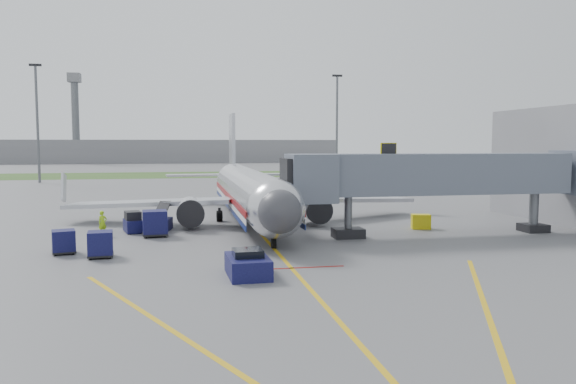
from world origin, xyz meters
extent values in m
plane|color=#565659|center=(0.00, 0.00, 0.00)|extent=(400.00, 400.00, 0.00)
cube|color=#2D4C1E|center=(0.00, 90.00, 0.01)|extent=(300.00, 25.00, 0.01)
cube|color=gold|center=(0.00, -2.00, 0.00)|extent=(0.25, 50.00, 0.01)
cube|color=maroon|center=(0.00, -4.00, 0.00)|extent=(6.00, 0.25, 0.01)
cube|color=gold|center=(-6.00, -14.00, 0.00)|extent=(9.52, 20.04, 0.01)
cube|color=gold|center=(6.00, -14.00, 0.00)|extent=(9.52, 20.04, 0.01)
cylinder|color=silver|center=(0.00, 15.00, 2.70)|extent=(3.80, 28.00, 3.80)
sphere|color=silver|center=(0.00, 1.00, 2.70)|extent=(3.80, 3.80, 3.80)
sphere|color=#38383D|center=(0.00, -0.30, 2.70)|extent=(2.74, 2.74, 2.74)
cube|color=black|center=(0.00, 0.60, 3.25)|extent=(2.20, 1.20, 0.55)
cone|color=silver|center=(0.00, 31.50, 2.70)|extent=(3.80, 5.00, 3.80)
cube|color=#B7BAC1|center=(0.00, 31.00, 6.70)|extent=(0.35, 4.20, 7.00)
cube|color=#B7BAC1|center=(-8.50, 15.00, 1.80)|extent=(15.10, 8.59, 1.13)
cube|color=#B7BAC1|center=(8.50, 15.00, 1.80)|extent=(15.10, 8.59, 1.13)
cylinder|color=silver|center=(-5.20, 12.00, 1.35)|extent=(2.10, 3.60, 2.10)
cylinder|color=silver|center=(5.20, 12.00, 1.35)|extent=(2.10, 3.60, 2.10)
cube|color=maroon|center=(1.92, 15.00, 2.35)|extent=(0.05, 28.00, 0.45)
cube|color=navy|center=(1.92, 15.00, 1.45)|extent=(0.05, 28.00, 0.35)
cylinder|color=black|center=(0.00, 2.00, 0.30)|extent=(0.28, 0.70, 0.70)
cylinder|color=black|center=(-2.60, 15.50, 0.45)|extent=(0.50, 1.00, 1.00)
cylinder|color=black|center=(2.60, 15.50, 0.45)|extent=(0.50, 1.00, 1.00)
cube|color=slate|center=(13.00, 5.00, 4.60)|extent=(20.00, 3.00, 3.00)
cube|color=slate|center=(3.20, 5.00, 4.40)|extent=(3.20, 3.60, 3.40)
cube|color=black|center=(2.00, 5.00, 4.40)|extent=(1.60, 3.00, 2.80)
cube|color=#D0C10C|center=(9.00, 5.00, 6.40)|extent=(1.20, 0.15, 1.00)
cylinder|color=#595B60|center=(6.00, 5.00, 1.55)|extent=(0.56, 0.56, 3.10)
cube|color=black|center=(6.00, 5.00, 0.35)|extent=(2.20, 1.60, 0.70)
cylinder|color=#595B60|center=(21.00, 5.00, 1.55)|extent=(0.70, 0.70, 3.10)
cube|color=black|center=(21.00, 5.00, 0.30)|extent=(1.80, 1.80, 0.60)
cylinder|color=#595B60|center=(-30.00, 70.00, 10.00)|extent=(0.44, 0.44, 20.00)
cube|color=black|center=(-30.00, 70.00, 20.20)|extent=(2.00, 0.40, 0.40)
cylinder|color=#595B60|center=(25.00, 75.00, 10.00)|extent=(0.44, 0.44, 20.00)
cube|color=black|center=(25.00, 75.00, 20.20)|extent=(2.00, 0.40, 0.40)
cube|color=slate|center=(-10.00, 170.00, 4.00)|extent=(120.00, 14.00, 8.00)
cylinder|color=#595B60|center=(-40.00, 165.00, 14.00)|extent=(2.40, 2.40, 28.00)
cube|color=slate|center=(-40.00, 165.00, 28.50)|extent=(4.00, 4.00, 3.00)
cube|color=#0D0C36|center=(-2.58, -5.34, 0.52)|extent=(2.17, 3.44, 1.03)
cube|color=black|center=(-2.58, -5.34, 1.17)|extent=(1.55, 1.55, 0.47)
cylinder|color=black|center=(-3.38, -6.58, 0.37)|extent=(0.23, 0.76, 0.75)
cylinder|color=black|center=(-1.69, -6.53, 0.37)|extent=(0.23, 0.76, 0.75)
cylinder|color=black|center=(-3.46, -4.15, 0.37)|extent=(0.23, 0.76, 0.75)
cylinder|color=black|center=(-1.77, -4.10, 0.37)|extent=(0.23, 0.76, 0.75)
cube|color=#0D0C36|center=(-9.59, 10.61, 0.51)|extent=(1.72, 2.55, 0.93)
cube|color=black|center=(-9.59, 10.61, 1.30)|extent=(1.43, 1.71, 0.65)
cylinder|color=black|center=(-9.85, 9.69, 0.23)|extent=(0.31, 0.50, 0.47)
cylinder|color=black|center=(-8.94, 9.91, 0.23)|extent=(0.31, 0.50, 0.47)
cylinder|color=black|center=(-10.24, 11.32, 0.23)|extent=(0.31, 0.50, 0.47)
cylinder|color=black|center=(-9.33, 11.54, 0.23)|extent=(0.31, 0.50, 0.47)
cube|color=#0D0C36|center=(-13.13, 2.64, 0.82)|extent=(1.61, 1.61, 1.34)
cube|color=black|center=(-13.13, 2.64, 0.16)|extent=(1.67, 1.67, 0.10)
cylinder|color=black|center=(-13.51, 2.01, 0.12)|extent=(0.24, 0.28, 0.24)
cylinder|color=black|center=(-12.51, 2.26, 0.12)|extent=(0.24, 0.28, 0.24)
cylinder|color=black|center=(-13.76, 3.02, 0.12)|extent=(0.24, 0.28, 0.24)
cylinder|color=black|center=(-12.75, 3.26, 0.12)|extent=(0.24, 0.28, 0.24)
cube|color=#0D0C36|center=(-10.73, 1.03, 0.87)|extent=(1.55, 1.55, 1.43)
cube|color=black|center=(-10.73, 1.03, 0.17)|extent=(1.60, 1.60, 0.11)
cylinder|color=black|center=(-11.23, 0.43, 0.13)|extent=(0.23, 0.28, 0.26)
cylinder|color=black|center=(-10.13, 0.53, 0.13)|extent=(0.23, 0.28, 0.26)
cylinder|color=black|center=(-11.34, 1.53, 0.13)|extent=(0.23, 0.28, 0.26)
cylinder|color=black|center=(-10.23, 1.63, 0.13)|extent=(0.23, 0.28, 0.26)
cube|color=#0D0C36|center=(-7.83, 8.26, 1.06)|extent=(1.88, 1.88, 1.73)
cube|color=black|center=(-7.83, 8.26, 0.20)|extent=(1.94, 1.94, 0.13)
cylinder|color=black|center=(-8.44, 7.53, 0.16)|extent=(0.27, 0.33, 0.31)
cylinder|color=black|center=(-7.11, 7.65, 0.16)|extent=(0.27, 0.33, 0.31)
cylinder|color=black|center=(-8.56, 8.86, 0.16)|extent=(0.27, 0.33, 0.31)
cylinder|color=black|center=(-7.23, 8.99, 0.16)|extent=(0.27, 0.33, 0.31)
cube|color=#0D0C36|center=(-7.58, 10.60, 0.46)|extent=(2.00, 3.83, 0.91)
cube|color=black|center=(-7.50, 11.10, 1.42)|extent=(1.57, 4.18, 1.43)
cylinder|color=black|center=(-8.30, 9.38, 0.28)|extent=(0.31, 0.60, 0.57)
cylinder|color=black|center=(-7.30, 9.21, 0.28)|extent=(0.31, 0.60, 0.57)
cylinder|color=black|center=(-7.87, 11.98, 0.28)|extent=(0.31, 0.60, 0.57)
cylinder|color=black|center=(-6.87, 11.81, 0.28)|extent=(0.31, 0.60, 0.57)
cube|color=#D0C10C|center=(13.00, 8.00, 0.59)|extent=(1.66, 1.31, 1.17)
cylinder|color=black|center=(12.53, 8.12, 0.15)|extent=(0.26, 0.33, 0.29)
cylinder|color=black|center=(13.48, 7.88, 0.15)|extent=(0.26, 0.33, 0.29)
imported|color=#95CB17|center=(-11.69, 9.45, 0.93)|extent=(0.81, 0.76, 1.85)
camera|label=1|loc=(-5.95, -33.84, 6.88)|focal=35.00mm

